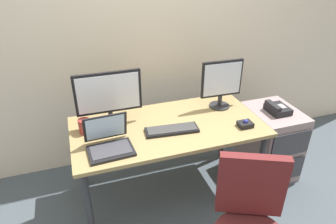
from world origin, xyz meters
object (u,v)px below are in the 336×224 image
object	(u,v)px
file_cabinet	(270,142)
monitor_main	(109,96)
keyboard	(172,130)
laptop	(109,142)
monitor_side	(222,82)
desk_phone	(277,109)
coffee_mug	(85,126)
trackball_mouse	(245,124)

from	to	relation	value
file_cabinet	monitor_main	size ratio (longest dim) A/B	1.31
keyboard	laptop	size ratio (longest dim) A/B	1.30
laptop	monitor_main	bearing A→B (deg)	78.36
laptop	file_cabinet	bearing A→B (deg)	5.95
monitor_main	laptop	distance (m)	0.39
monitor_side	laptop	bearing A→B (deg)	-162.53
laptop	desk_phone	bearing A→B (deg)	5.36
keyboard	laptop	xyz separation A→B (m)	(-0.50, -0.07, 0.04)
file_cabinet	monitor_main	world-z (taller)	monitor_main
monitor_side	keyboard	world-z (taller)	monitor_side
desk_phone	laptop	distance (m)	1.52
file_cabinet	coffee_mug	xyz separation A→B (m)	(-1.66, 0.11, 0.44)
file_cabinet	keyboard	bearing A→B (deg)	-175.14
laptop	coffee_mug	world-z (taller)	laptop
file_cabinet	desk_phone	world-z (taller)	desk_phone
file_cabinet	coffee_mug	bearing A→B (deg)	176.25
file_cabinet	trackball_mouse	size ratio (longest dim) A/B	6.07
desk_phone	monitor_side	size ratio (longest dim) A/B	0.47
desk_phone	keyboard	distance (m)	1.01
trackball_mouse	laptop	bearing A→B (deg)	177.45
trackball_mouse	desk_phone	bearing A→B (deg)	23.12
keyboard	coffee_mug	bearing A→B (deg)	162.97
file_cabinet	trackball_mouse	distance (m)	0.64
desk_phone	monitor_main	bearing A→B (deg)	172.58
keyboard	laptop	bearing A→B (deg)	-171.82
file_cabinet	laptop	size ratio (longest dim) A/B	2.05
laptop	trackball_mouse	xyz separation A→B (m)	(1.07, -0.05, -0.03)
file_cabinet	desk_phone	distance (m)	0.37
monitor_side	laptop	size ratio (longest dim) A/B	1.31
desk_phone	coffee_mug	size ratio (longest dim) A/B	1.77
desk_phone	keyboard	bearing A→B (deg)	-176.03
file_cabinet	trackball_mouse	bearing A→B (deg)	-155.51
laptop	coffee_mug	bearing A→B (deg)	117.79
trackball_mouse	coffee_mug	world-z (taller)	coffee_mug
monitor_side	laptop	world-z (taller)	monitor_side
desk_phone	keyboard	world-z (taller)	desk_phone
coffee_mug	laptop	bearing A→B (deg)	-62.21
file_cabinet	monitor_main	distance (m)	1.59
laptop	trackball_mouse	bearing A→B (deg)	-2.55
monitor_side	keyboard	bearing A→B (deg)	-154.62
keyboard	coffee_mug	distance (m)	0.67
monitor_main	trackball_mouse	world-z (taller)	monitor_main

